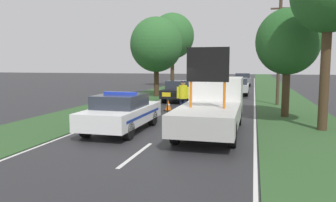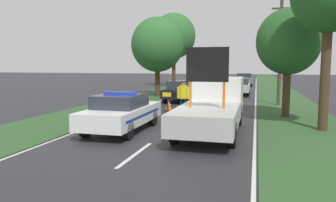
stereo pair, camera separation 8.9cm
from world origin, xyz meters
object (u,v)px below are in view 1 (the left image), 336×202
at_px(road_barrier, 188,97).
at_px(queued_car_suv_grey, 243,79).
at_px(traffic_cone_near_police, 145,114).
at_px(pedestrian_civilian, 194,96).
at_px(queued_car_sedan_black, 180,90).
at_px(traffic_cone_centre_front, 168,105).
at_px(queued_car_sedan_silver, 238,86).
at_px(queued_car_wagon_maroon, 208,81).
at_px(police_officer, 183,95).
at_px(roadside_tree_mid_right, 156,45).
at_px(traffic_cone_near_truck, 234,109).
at_px(roadside_tree_near_left, 288,42).
at_px(roadside_tree_near_right, 172,36).
at_px(work_truck, 213,104).
at_px(utility_pole, 279,50).
at_px(police_car, 122,112).

xyz_separation_m(road_barrier, queued_car_suv_grey, (2.01, 24.20, -0.11)).
bearing_deg(queued_car_suv_grey, traffic_cone_near_police, 82.11).
relative_size(pedestrian_civilian, queued_car_sedan_black, 0.38).
distance_m(traffic_cone_centre_front, queued_car_sedan_black, 4.95).
relative_size(queued_car_sedan_silver, queued_car_wagon_maroon, 1.14).
distance_m(road_barrier, police_officer, 0.92).
height_order(queued_car_wagon_maroon, roadside_tree_mid_right, roadside_tree_mid_right).
height_order(police_officer, traffic_cone_near_truck, police_officer).
height_order(police_officer, queued_car_sedan_black, police_officer).
relative_size(queued_car_sedan_black, roadside_tree_near_left, 0.84).
distance_m(traffic_cone_near_police, roadside_tree_near_left, 7.79).
bearing_deg(road_barrier, roadside_tree_near_left, 9.35).
relative_size(traffic_cone_near_truck, roadside_tree_mid_right, 0.09).
relative_size(queued_car_wagon_maroon, roadside_tree_near_right, 0.47).
relative_size(work_truck, traffic_cone_near_truck, 11.44).
distance_m(traffic_cone_near_truck, roadside_tree_mid_right, 11.11).
bearing_deg(work_truck, roadside_tree_near_left, -126.26).
xyz_separation_m(work_truck, road_barrier, (-1.80, 4.02, -0.11)).
xyz_separation_m(traffic_cone_near_police, roadside_tree_near_left, (6.54, 2.47, 3.43)).
bearing_deg(road_barrier, roadside_tree_mid_right, 124.06).
bearing_deg(pedestrian_civilian, utility_pole, 61.85).
relative_size(work_truck, utility_pole, 0.94).
xyz_separation_m(queued_car_suv_grey, utility_pole, (2.82, -19.09, 2.70)).
bearing_deg(utility_pole, queued_car_sedan_silver, 112.24).
bearing_deg(road_barrier, police_officer, -88.91).
bearing_deg(roadside_tree_mid_right, road_barrier, -63.23).
relative_size(road_barrier, queued_car_wagon_maroon, 0.72).
bearing_deg(traffic_cone_centre_front, work_truck, -57.64).
height_order(traffic_cone_centre_front, traffic_cone_near_truck, traffic_cone_centre_front).
height_order(police_car, queued_car_sedan_black, police_car).
xyz_separation_m(traffic_cone_near_police, utility_pole, (6.50, 7.40, 3.23)).
bearing_deg(queued_car_wagon_maroon, queued_car_sedan_silver, 118.22).
height_order(queued_car_wagon_maroon, roadside_tree_near_left, roadside_tree_near_left).
height_order(pedestrian_civilian, utility_pole, utility_pole).
bearing_deg(traffic_cone_near_police, queued_car_sedan_black, 90.73).
relative_size(traffic_cone_centre_front, queued_car_sedan_black, 0.13).
bearing_deg(queued_car_wagon_maroon, pedestrian_civilian, 95.65).
relative_size(police_officer, traffic_cone_near_truck, 3.25).
bearing_deg(traffic_cone_centre_front, police_officer, -55.90).
height_order(traffic_cone_centre_front, utility_pole, utility_pole).
bearing_deg(traffic_cone_near_truck, queued_car_sedan_black, 128.45).
height_order(traffic_cone_near_truck, queued_car_sedan_black, queued_car_sedan_black).
xyz_separation_m(work_truck, queued_car_sedan_silver, (0.19, 16.06, -0.28)).
bearing_deg(queued_car_wagon_maroon, road_barrier, 94.68).
bearing_deg(queued_car_sedan_black, roadside_tree_near_left, 139.43).
distance_m(queued_car_sedan_black, roadside_tree_mid_right, 5.12).
bearing_deg(roadside_tree_near_left, roadside_tree_mid_right, 137.49).
distance_m(police_car, roadside_tree_near_left, 8.90).
bearing_deg(queued_car_wagon_maroon, traffic_cone_near_police, 89.61).
xyz_separation_m(queued_car_sedan_black, utility_pole, (6.60, -0.76, 2.74)).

